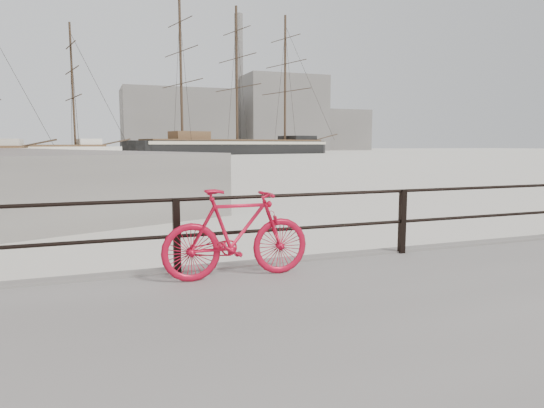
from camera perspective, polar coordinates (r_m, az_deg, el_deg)
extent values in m
plane|color=white|center=(8.11, 14.26, -7.78)|extent=(400.00, 400.00, 0.00)
imported|color=red|center=(6.16, -4.15, -3.48)|extent=(1.90, 0.31, 1.15)
cube|color=gray|center=(148.63, -11.01, 9.60)|extent=(32.00, 18.00, 18.00)
cube|color=gray|center=(163.00, 1.10, 10.55)|extent=(26.00, 20.00, 24.00)
cube|color=gray|center=(176.92, 7.52, 8.59)|extent=(20.00, 16.00, 14.00)
cylinder|color=gray|center=(164.41, -3.90, 14.00)|extent=(2.80, 2.80, 44.00)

